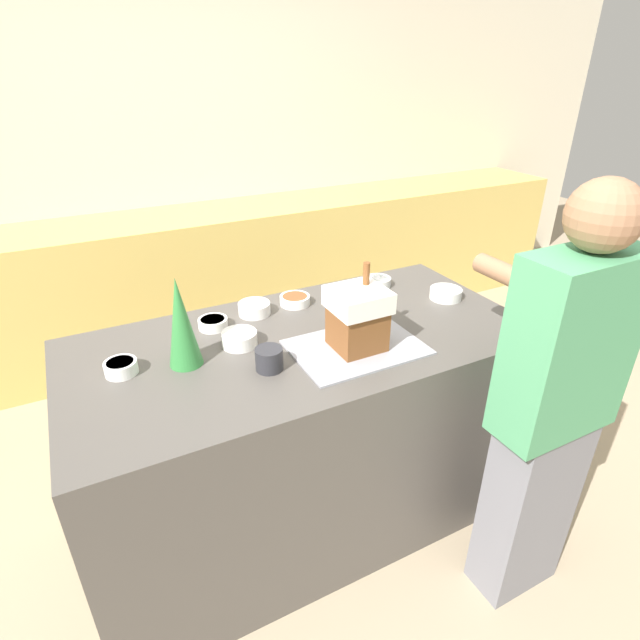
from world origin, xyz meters
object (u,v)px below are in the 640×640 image
(candy_bowl_near_tray_left, at_px, (446,293))
(candy_bowl_behind_tray, at_px, (378,281))
(candy_bowl_far_left, at_px, (121,367))
(person, at_px, (551,412))
(baking_tray, at_px, (356,347))
(mug, at_px, (269,359))
(decorative_tree, at_px, (181,323))
(gingerbread_house, at_px, (358,317))
(candy_bowl_beside_tree, at_px, (213,323))
(candy_bowl_front_corner, at_px, (239,338))
(candy_bowl_near_tray_right, at_px, (254,308))
(candy_bowl_center_rear, at_px, (295,300))

(candy_bowl_near_tray_left, relative_size, candy_bowl_behind_tray, 1.16)
(candy_bowl_far_left, height_order, person, person)
(baking_tray, bearing_deg, mug, 177.08)
(candy_bowl_behind_tray, height_order, mug, mug)
(decorative_tree, distance_m, candy_bowl_far_left, 0.25)
(baking_tray, bearing_deg, decorative_tree, 162.69)
(gingerbread_house, height_order, candy_bowl_beside_tree, gingerbread_house)
(candy_bowl_near_tray_left, height_order, mug, mug)
(baking_tray, xyz_separation_m, candy_bowl_front_corner, (-0.37, 0.22, 0.03))
(baking_tray, distance_m, decorative_tree, 0.62)
(person, bearing_deg, mug, 145.23)
(candy_bowl_near_tray_right, relative_size, candy_bowl_behind_tray, 1.10)
(candy_bowl_center_rear, relative_size, candy_bowl_front_corner, 1.00)
(baking_tray, height_order, candy_bowl_near_tray_left, candy_bowl_near_tray_left)
(decorative_tree, xyz_separation_m, candy_bowl_near_tray_left, (1.15, 0.01, -0.13))
(decorative_tree, bearing_deg, gingerbread_house, -17.29)
(candy_bowl_center_rear, distance_m, candy_bowl_far_left, 0.77)
(baking_tray, distance_m, candy_bowl_front_corner, 0.43)
(candy_bowl_center_rear, relative_size, person, 0.08)
(candy_bowl_far_left, xyz_separation_m, person, (1.22, -0.73, -0.11))
(candy_bowl_far_left, bearing_deg, gingerbread_house, -15.53)
(baking_tray, distance_m, candy_bowl_beside_tree, 0.57)
(candy_bowl_behind_tray, bearing_deg, mug, -149.21)
(candy_bowl_far_left, bearing_deg, decorative_tree, -10.51)
(candy_bowl_front_corner, bearing_deg, candy_bowl_far_left, 179.71)
(candy_bowl_near_tray_right, bearing_deg, candy_bowl_center_rear, 2.60)
(candy_bowl_near_tray_left, xyz_separation_m, candy_bowl_beside_tree, (-0.99, 0.20, -0.00))
(gingerbread_house, distance_m, candy_bowl_center_rear, 0.46)
(baking_tray, bearing_deg, candy_bowl_near_tray_left, 18.58)
(candy_bowl_center_rear, height_order, person, person)
(decorative_tree, xyz_separation_m, candy_bowl_near_tray_right, (0.34, 0.25, -0.13))
(baking_tray, distance_m, candy_bowl_far_left, 0.81)
(gingerbread_house, distance_m, decorative_tree, 0.60)
(decorative_tree, xyz_separation_m, mug, (0.24, -0.16, -0.12))
(candy_bowl_near_tray_right, height_order, candy_bowl_beside_tree, candy_bowl_near_tray_right)
(candy_bowl_far_left, height_order, candy_bowl_front_corner, candy_bowl_front_corner)
(baking_tray, xyz_separation_m, candy_bowl_beside_tree, (-0.42, 0.39, 0.02))
(candy_bowl_near_tray_left, bearing_deg, candy_bowl_center_rear, 157.95)
(candy_bowl_near_tray_right, relative_size, person, 0.08)
(mug, bearing_deg, gingerbread_house, -2.88)
(candy_bowl_front_corner, xyz_separation_m, person, (0.80, -0.73, -0.12))
(candy_bowl_beside_tree, relative_size, candy_bowl_far_left, 1.06)
(candy_bowl_center_rear, relative_size, candy_bowl_beside_tree, 1.13)
(candy_bowl_center_rear, distance_m, candy_bowl_near_tray_left, 0.66)
(candy_bowl_near_tray_right, bearing_deg, candy_bowl_beside_tree, -168.07)
(gingerbread_house, distance_m, candy_bowl_near_tray_right, 0.50)
(mug, bearing_deg, baking_tray, -2.92)
(baking_tray, relative_size, mug, 4.95)
(baking_tray, height_order, candy_bowl_front_corner, candy_bowl_front_corner)
(gingerbread_house, xyz_separation_m, candy_bowl_beside_tree, (-0.42, 0.39, -0.11))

